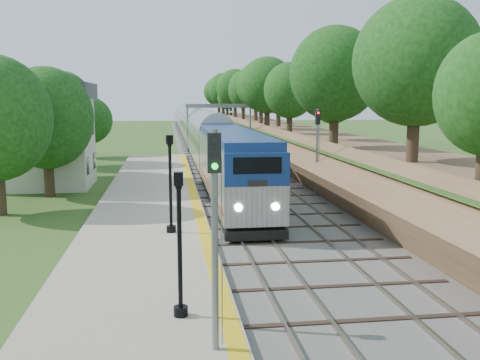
{
  "coord_description": "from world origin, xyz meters",
  "views": [
    {
      "loc": [
        -4.02,
        -12.71,
        6.76
      ],
      "look_at": [
        -0.5,
        13.23,
        2.8
      ],
      "focal_mm": 40.0,
      "sensor_mm": 36.0,
      "label": 1
    }
  ],
  "objects": [
    {
      "name": "ground",
      "position": [
        0.0,
        0.0,
        0.0
      ],
      "size": [
        320.0,
        320.0,
        0.0
      ],
      "primitive_type": "plane",
      "color": "#2D4C19",
      "rests_on": "ground"
    },
    {
      "name": "trackbed",
      "position": [
        2.0,
        60.0,
        0.07
      ],
      "size": [
        9.5,
        170.0,
        0.28
      ],
      "color": "#4C4944",
      "rests_on": "ground"
    },
    {
      "name": "platform",
      "position": [
        -5.2,
        16.0,
        0.19
      ],
      "size": [
        6.4,
        68.0,
        0.38
      ],
      "primitive_type": "cube",
      "color": "#A79987",
      "rests_on": "ground"
    },
    {
      "name": "yellow_stripe",
      "position": [
        -2.35,
        16.0,
        0.39
      ],
      "size": [
        0.55,
        68.0,
        0.01
      ],
      "primitive_type": "cube",
      "color": "gold",
      "rests_on": "platform"
    },
    {
      "name": "embankment",
      "position": [
        10.35,
        60.0,
        1.95
      ],
      "size": [
        10.64,
        170.0,
        11.7
      ],
      "color": "brown",
      "rests_on": "ground"
    },
    {
      "name": "station_building",
      "position": [
        -14.0,
        30.0,
        4.09
      ],
      "size": [
        8.6,
        6.6,
        8.0
      ],
      "color": "beige",
      "rests_on": "ground"
    },
    {
      "name": "signal_gantry",
      "position": [
        2.47,
        54.99,
        4.82
      ],
      "size": [
        8.4,
        0.38,
        6.2
      ],
      "color": "slate",
      "rests_on": "ground"
    },
    {
      "name": "trees_behind_platform",
      "position": [
        -11.17,
        20.67,
        4.53
      ],
      "size": [
        7.82,
        53.32,
        7.21
      ],
      "color": "#332316",
      "rests_on": "ground"
    },
    {
      "name": "train",
      "position": [
        0.0,
        81.95,
        2.3
      ],
      "size": [
        3.07,
        144.04,
        4.52
      ],
      "color": "black",
      "rests_on": "trackbed"
    },
    {
      "name": "lamppost_mid",
      "position": [
        -3.73,
        2.51,
        2.31
      ],
      "size": [
        0.43,
        0.43,
        4.32
      ],
      "color": "black",
      "rests_on": "platform"
    },
    {
      "name": "lamppost_far",
      "position": [
        -3.93,
        12.76,
        2.48
      ],
      "size": [
        0.47,
        0.47,
        4.71
      ],
      "color": "black",
      "rests_on": "platform"
    },
    {
      "name": "signal_platform",
      "position": [
        -2.9,
        0.24,
        3.87
      ],
      "size": [
        0.33,
        0.26,
        5.67
      ],
      "color": "slate",
      "rests_on": "platform"
    },
    {
      "name": "signal_farside",
      "position": [
        6.2,
        23.0,
        3.79
      ],
      "size": [
        0.33,
        0.26,
        6.0
      ],
      "color": "slate",
      "rests_on": "ground"
    }
  ]
}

